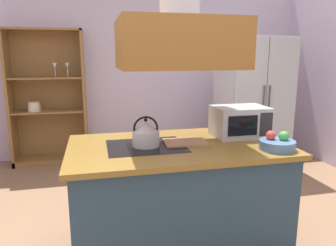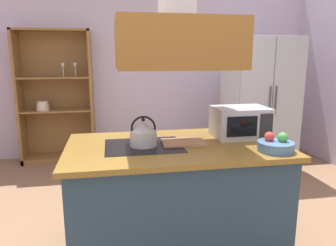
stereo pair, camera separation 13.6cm
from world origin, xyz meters
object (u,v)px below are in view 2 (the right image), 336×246
(refrigerator, at_px, (259,104))
(kettle, at_px, (143,134))
(cutting_board, at_px, (183,142))
(microwave, at_px, (240,122))
(fruit_bowl, at_px, (276,145))
(dish_cabinet, at_px, (57,104))

(refrigerator, bearing_deg, kettle, -136.30)
(kettle, height_order, cutting_board, kettle)
(kettle, relative_size, microwave, 0.51)
(microwave, distance_m, fruit_bowl, 0.46)
(kettle, xyz_separation_m, microwave, (0.86, 0.14, 0.03))
(refrigerator, relative_size, dish_cabinet, 0.94)
(dish_cabinet, distance_m, microwave, 3.10)
(refrigerator, xyz_separation_m, cutting_board, (-1.49, -1.72, -0.01))
(refrigerator, distance_m, cutting_board, 2.28)
(refrigerator, distance_m, kettle, 2.51)
(fruit_bowl, bearing_deg, cutting_board, 153.25)
(dish_cabinet, distance_m, kettle, 2.79)
(dish_cabinet, xyz_separation_m, fruit_bowl, (1.99, -2.89, 0.07))
(fruit_bowl, bearing_deg, dish_cabinet, 124.55)
(refrigerator, bearing_deg, microwave, -120.98)
(refrigerator, distance_m, microwave, 1.86)
(fruit_bowl, bearing_deg, refrigerator, 67.08)
(cutting_board, distance_m, microwave, 0.56)
(microwave, bearing_deg, kettle, -170.79)
(fruit_bowl, bearing_deg, kettle, 162.04)
(microwave, xyz_separation_m, fruit_bowl, (0.09, -0.45, -0.09))
(refrigerator, xyz_separation_m, kettle, (-1.81, -1.73, 0.08))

